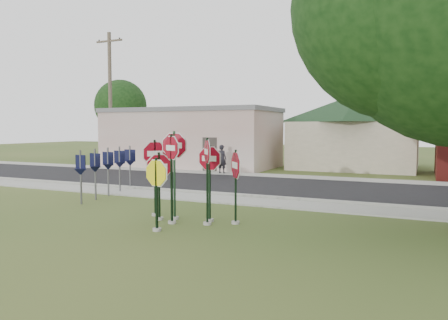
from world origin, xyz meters
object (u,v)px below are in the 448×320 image
at_px(utility_pole_near, 110,97).
at_px(pedestrian, 222,159).
at_px(stop_sign_center, 172,167).
at_px(stop_sign_left, 159,177).
at_px(stop_sign_yellow, 156,186).

xyz_separation_m(utility_pole_near, pedestrian, (9.27, -1.08, -4.04)).
distance_m(stop_sign_center, stop_sign_left, 0.77).
bearing_deg(pedestrian, utility_pole_near, 1.03).
height_order(stop_sign_center, stop_sign_yellow, stop_sign_center).
bearing_deg(utility_pole_near, stop_sign_center, -45.69).
bearing_deg(pedestrian, stop_sign_left, 114.51).
xyz_separation_m(stop_sign_yellow, stop_sign_left, (-0.73, 1.24, 0.06)).
bearing_deg(stop_sign_center, utility_pole_near, 134.31).
height_order(stop_sign_center, pedestrian, stop_sign_center).
distance_m(stop_sign_center, stop_sign_yellow, 1.06).
distance_m(utility_pole_near, pedestrian, 10.17).
bearing_deg(stop_sign_left, stop_sign_center, -24.35).
bearing_deg(utility_pole_near, pedestrian, -6.63).
distance_m(stop_sign_center, pedestrian, 13.76).
bearing_deg(stop_sign_center, pedestrian, 108.98).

